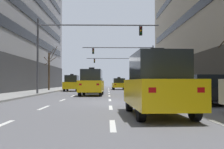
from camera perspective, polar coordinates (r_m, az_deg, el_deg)
The scene contains 39 objects.
ground_plane at distance 15.28m, azimuth -0.41°, elevation -6.07°, with size 120.00×120.00×0.00m, color slate.
lane_stripe_l1_s3 at distance 12.64m, azimuth -14.51°, elevation -6.95°, with size 0.16×2.00×0.01m, color silver.
lane_stripe_l1_s4 at distance 17.53m, azimuth -10.64°, elevation -5.46°, with size 0.16×2.00×0.01m, color silver.
lane_stripe_l1_s5 at distance 22.46m, azimuth -8.48°, elevation -4.60°, with size 0.16×2.00×0.01m, color silver.
lane_stripe_l1_s6 at distance 27.42m, azimuth -7.10°, elevation -4.06°, with size 0.16×2.00×0.01m, color silver.
lane_stripe_l1_s7 at distance 32.39m, azimuth -6.14°, elevation -3.68°, with size 0.16×2.00×0.01m, color silver.
lane_stripe_l1_s8 at distance 37.37m, azimuth -5.44°, elevation -3.40°, with size 0.16×2.00×0.01m, color silver.
lane_stripe_l1_s9 at distance 42.36m, azimuth -4.90°, elevation -3.18°, with size 0.16×2.00×0.01m, color silver.
lane_stripe_l1_s10 at distance 47.34m, azimuth -4.48°, elevation -3.01°, with size 0.16×2.00×0.01m, color silver.
lane_stripe_l2_s2 at distance 7.33m, azimuth 0.14°, elevation -10.96°, with size 0.16×2.00×0.01m, color silver.
lane_stripe_l2_s3 at distance 12.29m, azimuth -0.29°, elevation -7.15°, with size 0.16×2.00×0.01m, color silver.
lane_stripe_l2_s4 at distance 17.28m, azimuth -0.46°, elevation -5.54°, with size 0.16×2.00×0.01m, color silver.
lane_stripe_l2_s5 at distance 22.27m, azimuth -0.56°, elevation -4.65°, with size 0.16×2.00×0.01m, color silver.
lane_stripe_l2_s6 at distance 27.26m, azimuth -0.62°, elevation -4.08°, with size 0.16×2.00×0.01m, color silver.
lane_stripe_l2_s7 at distance 32.26m, azimuth -0.67°, elevation -3.69°, with size 0.16×2.00×0.01m, color silver.
lane_stripe_l2_s8 at distance 37.25m, azimuth -0.70°, elevation -3.41°, with size 0.16×2.00×0.01m, color silver.
lane_stripe_l2_s9 at distance 42.25m, azimuth -0.72°, elevation -3.19°, with size 0.16×2.00×0.01m, color silver.
lane_stripe_l2_s10 at distance 47.25m, azimuth -0.74°, elevation -3.02°, with size 0.16×2.00×0.01m, color silver.
lane_stripe_l3_s2 at distance 8.01m, azimuth 23.16°, elevation -10.03°, with size 0.16×2.00×0.01m, color silver.
lane_stripe_l3_s3 at distance 12.71m, azimuth 13.86°, elevation -6.93°, with size 0.16×2.00×0.01m, color silver.
lane_stripe_l3_s4 at distance 17.57m, azimuth 9.69°, elevation -5.45°, with size 0.16×2.00×0.01m, color silver.
lane_stripe_l3_s5 at distance 22.50m, azimuth 7.34°, elevation -4.60°, with size 0.16×2.00×0.01m, color silver.
lane_stripe_l3_s6 at distance 27.45m, azimuth 5.84°, elevation -4.06°, with size 0.16×2.00×0.01m, color silver.
lane_stripe_l3_s7 at distance 32.42m, azimuth 4.80°, elevation -3.68°, with size 0.16×2.00×0.01m, color silver.
lane_stripe_l3_s8 at distance 37.39m, azimuth 4.04°, elevation -3.40°, with size 0.16×2.00×0.01m, color silver.
lane_stripe_l3_s9 at distance 42.37m, azimuth 3.46°, elevation -3.18°, with size 0.16×2.00×0.01m, color silver.
lane_stripe_l3_s10 at distance 47.36m, azimuth 3.00°, elevation -3.01°, with size 0.16×2.00×0.01m, color silver.
taxi_driving_0 at distance 33.90m, azimuth -8.68°, elevation -1.88°, with size 1.75×4.17×2.19m.
taxi_driving_1 at distance 22.97m, azimuth -4.42°, elevation -1.76°, with size 2.06×4.70×2.44m.
taxi_driving_2 at distance 9.53m, azimuth 9.76°, elevation -2.13°, with size 2.11×4.65×2.40m.
car_driving_3 at distance 28.38m, azimuth -3.72°, elevation -2.40°, with size 1.99×4.34×1.60m.
taxi_driving_4 at distance 40.19m, azimuth 1.49°, elevation -2.07°, with size 2.08×4.64×1.90m.
car_parked_1 at distance 15.10m, azimuth 19.47°, elevation -3.11°, with size 1.78×4.19×1.56m.
car_parked_2 at distance 20.81m, azimuth 13.72°, elevation -2.55°, with size 1.93×4.51×1.68m.
traffic_signal_0 at distance 24.60m, azimuth -7.92°, elevation 7.20°, with size 11.23×0.35×6.87m.
traffic_signal_1 at distance 39.13m, azimuth 4.11°, elevation 3.66°, with size 10.53×0.35×6.43m.
traffic_signal_2 at distance 55.45m, azimuth 2.30°, elevation 2.06°, with size 11.29×0.34×6.34m.
street_tree_0 at distance 34.48m, azimuth -13.43°, elevation 1.10°, with size 1.84×1.68×5.63m.
street_tree_2 at distance 41.95m, azimuth 9.77°, elevation -0.03°, with size 1.69×1.71×4.54m.
Camera 1 is at (-0.13, -15.24, 1.20)m, focal length 42.26 mm.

